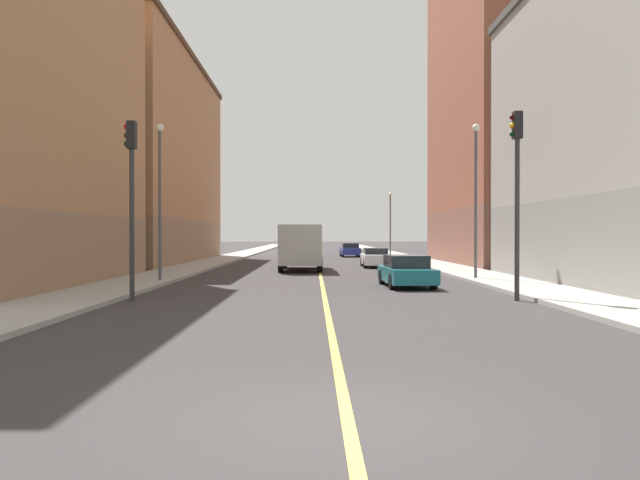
{
  "coord_description": "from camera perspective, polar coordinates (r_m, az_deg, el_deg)",
  "views": [
    {
      "loc": [
        -0.41,
        -7.1,
        2.18
      ],
      "look_at": [
        0.0,
        27.63,
        1.9
      ],
      "focal_mm": 34.0,
      "sensor_mm": 36.0,
      "label": 1
    }
  ],
  "objects": [
    {
      "name": "sidewalk_right",
      "position": [
        56.69,
        -8.67,
        -1.68
      ],
      "size": [
        3.04,
        168.0,
        0.15
      ],
      "primitive_type": "cube",
      "color": "#9E9B93",
      "rests_on": "ground"
    },
    {
      "name": "lane_center_stripe",
      "position": [
        56.14,
        -0.26,
        -1.76
      ],
      "size": [
        0.16,
        154.0,
        0.01
      ],
      "primitive_type": "cube",
      "color": "#E5D14C",
      "rests_on": "ground"
    },
    {
      "name": "building_right_midblock",
      "position": [
        50.98,
        -16.81,
        7.2
      ],
      "size": [
        9.61,
        26.2,
        16.36
      ],
      "color": "#8F6B4F",
      "rests_on": "ground"
    },
    {
      "name": "car_maroon",
      "position": [
        66.88,
        -1.03,
        -0.89
      ],
      "size": [
        2.01,
        4.04,
        1.22
      ],
      "color": "maroon",
      "rests_on": "ground"
    },
    {
      "name": "street_lamp_left_near",
      "position": [
        29.91,
        14.45,
        5.04
      ],
      "size": [
        0.36,
        0.36,
        7.33
      ],
      "color": "#4C4C51",
      "rests_on": "ground"
    },
    {
      "name": "car_orange",
      "position": [
        60.23,
        -1.31,
        -1.02
      ],
      "size": [
        1.89,
        4.41,
        1.28
      ],
      "color": "orange",
      "rests_on": "ground"
    },
    {
      "name": "building_left_mid",
      "position": [
        48.36,
        17.66,
        12.31
      ],
      "size": [
        9.61,
        18.11,
        24.24
      ],
      "color": "brown",
      "rests_on": "ground"
    },
    {
      "name": "car_blue",
      "position": [
        61.05,
        2.85,
        -0.96
      ],
      "size": [
        1.98,
        4.23,
        1.38
      ],
      "color": "#23389E",
      "rests_on": "ground"
    },
    {
      "name": "car_silver",
      "position": [
        49.23,
        -1.8,
        -1.37
      ],
      "size": [
        1.8,
        4.35,
        1.23
      ],
      "color": "silver",
      "rests_on": "ground"
    },
    {
      "name": "ground_plane",
      "position": [
        7.44,
        2.6,
        -16.58
      ],
      "size": [
        400.0,
        400.0,
        0.0
      ],
      "primitive_type": "plane",
      "color": "#343031",
      "rests_on": "ground"
    },
    {
      "name": "sidewalk_left",
      "position": [
        56.81,
        8.13,
        -1.67
      ],
      "size": [
        3.04,
        168.0,
        0.15
      ],
      "primitive_type": "cube",
      "color": "#9E9B93",
      "rests_on": "ground"
    },
    {
      "name": "box_truck",
      "position": [
        37.33,
        -1.8,
        -0.55
      ],
      "size": [
        2.58,
        7.41,
        2.78
      ],
      "color": "maroon",
      "rests_on": "ground"
    },
    {
      "name": "car_teal",
      "position": [
        25.86,
        8.13,
        -2.94
      ],
      "size": [
        2.02,
        4.43,
        1.33
      ],
      "color": "#196670",
      "rests_on": "ground"
    },
    {
      "name": "traffic_light_left_near",
      "position": [
        21.17,
        18.03,
        5.48
      ],
      "size": [
        0.4,
        0.32,
        6.27
      ],
      "color": "#2D2D2D",
      "rests_on": "ground"
    },
    {
      "name": "car_white",
      "position": [
        41.34,
        5.22,
        -1.66
      ],
      "size": [
        1.83,
        4.37,
        1.31
      ],
      "color": "white",
      "rests_on": "ground"
    },
    {
      "name": "street_lamp_left_far",
      "position": [
        61.14,
        6.64,
        2.2
      ],
      "size": [
        0.36,
        0.36,
        6.34
      ],
      "color": "#4C4C51",
      "rests_on": "ground"
    },
    {
      "name": "traffic_light_right_near",
      "position": [
        20.92,
        -17.34,
        4.99
      ],
      "size": [
        0.4,
        0.32,
        5.92
      ],
      "color": "#2D2D2D",
      "rests_on": "ground"
    },
    {
      "name": "street_lamp_right_near",
      "position": [
        28.55,
        -14.84,
        5.01
      ],
      "size": [
        0.36,
        0.36,
        7.1
      ],
      "color": "#4C4C51",
      "rests_on": "ground"
    }
  ]
}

